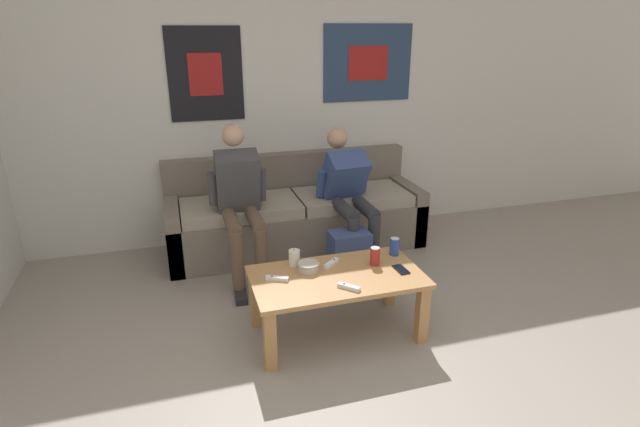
{
  "coord_description": "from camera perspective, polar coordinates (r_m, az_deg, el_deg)",
  "views": [
    {
      "loc": [
        -0.85,
        -1.68,
        1.92
      ],
      "look_at": [
        0.12,
        1.54,
        0.65
      ],
      "focal_mm": 28.0,
      "sensor_mm": 36.0,
      "label": 1
    }
  ],
  "objects": [
    {
      "name": "cell_phone",
      "position": [
        3.32,
        9.23,
        -6.32
      ],
      "size": [
        0.07,
        0.14,
        0.01
      ],
      "color": "black",
      "rests_on": "coffee_table"
    },
    {
      "name": "drink_can_red",
      "position": [
        3.34,
        6.3,
        -4.87
      ],
      "size": [
        0.07,
        0.07,
        0.12
      ],
      "color": "maroon",
      "rests_on": "coffee_table"
    },
    {
      "name": "game_controller_near_left",
      "position": [
        3.16,
        -4.93,
        -7.41
      ],
      "size": [
        0.14,
        0.09,
        0.03
      ],
      "color": "white",
      "rests_on": "coffee_table"
    },
    {
      "name": "game_controller_far_center",
      "position": [
        3.06,
        3.33,
        -8.38
      ],
      "size": [
        0.12,
        0.13,
        0.03
      ],
      "color": "white",
      "rests_on": "coffee_table"
    },
    {
      "name": "drink_can_blue",
      "position": [
        3.5,
        8.5,
        -3.75
      ],
      "size": [
        0.07,
        0.07,
        0.12
      ],
      "color": "#28479E",
      "rests_on": "coffee_table"
    },
    {
      "name": "ceramic_bowl",
      "position": [
        3.25,
        -1.33,
        -6.04
      ],
      "size": [
        0.14,
        0.14,
        0.06
      ],
      "color": "#B7B2A8",
      "rests_on": "coffee_table"
    },
    {
      "name": "pillar_candle",
      "position": [
        3.32,
        -2.95,
        -5.08
      ],
      "size": [
        0.07,
        0.07,
        0.12
      ],
      "color": "silver",
      "rests_on": "coffee_table"
    },
    {
      "name": "person_seated_teen",
      "position": [
        4.26,
        3.23,
        2.64
      ],
      "size": [
        0.47,
        0.97,
        1.09
      ],
      "color": "#2D2D33",
      "rests_on": "ground_plane"
    },
    {
      "name": "game_controller_near_right",
      "position": [
        3.34,
        1.33,
        -5.69
      ],
      "size": [
        0.13,
        0.12,
        0.03
      ],
      "color": "white",
      "rests_on": "coffee_table"
    },
    {
      "name": "person_seated_adult",
      "position": [
        3.99,
        -9.13,
        1.74
      ],
      "size": [
        0.47,
        0.85,
        1.2
      ],
      "color": "brown",
      "rests_on": "ground_plane"
    },
    {
      "name": "coffee_table",
      "position": [
        3.25,
        1.93,
        -8.2
      ],
      "size": [
        1.1,
        0.61,
        0.43
      ],
      "color": "#B27F4C",
      "rests_on": "ground_plane"
    },
    {
      "name": "couch",
      "position": [
        4.57,
        -2.79,
        -0.36
      ],
      "size": [
        2.28,
        0.74,
        0.82
      ],
      "color": "#70665B",
      "rests_on": "ground_plane"
    },
    {
      "name": "backpack",
      "position": [
        3.99,
        3.39,
        -5.06
      ],
      "size": [
        0.31,
        0.24,
        0.41
      ],
      "color": "navy",
      "rests_on": "ground_plane"
    },
    {
      "name": "wall_back",
      "position": [
        4.64,
        -6.19,
        12.53
      ],
      "size": [
        10.0,
        0.07,
        2.55
      ],
      "color": "silver",
      "rests_on": "ground_plane"
    }
  ]
}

